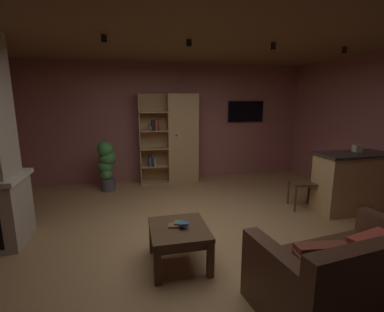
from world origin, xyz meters
name	(u,v)px	position (x,y,z in m)	size (l,w,h in m)	color
floor	(198,236)	(0.00, 0.00, -0.01)	(6.56, 5.81, 0.02)	#A37A4C
wall_back	(168,123)	(0.00, 2.93, 1.33)	(6.68, 0.06, 2.66)	#9E5B56
ceiling	(199,30)	(0.00, 0.00, 2.67)	(6.56, 5.81, 0.02)	brown
window_pane_back	(155,131)	(-0.29, 2.90, 1.15)	(0.72, 0.01, 0.74)	white
bookshelf_cabinet	(178,139)	(0.20, 2.66, 0.98)	(1.30, 0.41, 1.98)	tan
kitchen_bar_counter	(358,182)	(2.83, 0.28, 0.50)	(1.48, 0.58, 1.00)	tan
tissue_box	(357,149)	(2.80, 0.35, 1.06)	(0.12, 0.12, 0.11)	#BFB299
leather_couch	(347,278)	(0.95, -1.59, 0.30)	(1.68, 1.07, 0.84)	#4C2D1E
coffee_table	(179,234)	(-0.38, -0.59, 0.36)	(0.64, 0.70, 0.45)	#4C331E
table_book_0	(175,226)	(-0.42, -0.55, 0.46)	(0.14, 0.11, 0.02)	brown
table_book_1	(179,223)	(-0.37, -0.53, 0.48)	(0.10, 0.10, 0.02)	#387247
table_book_2	(184,224)	(-0.33, -0.62, 0.50)	(0.10, 0.08, 0.03)	#2D4C8C
dining_chair	(308,179)	(2.08, 0.56, 0.53)	(0.51, 0.51, 0.92)	#4C331E
potted_floor_plant	(106,163)	(-1.36, 2.32, 0.58)	(0.38, 0.37, 1.04)	#4C4C51
wall_mounted_tv	(246,112)	(1.90, 2.87, 1.57)	(0.89, 0.06, 0.50)	black
track_light_spot_1	(104,39)	(-1.12, 0.37, 2.59)	(0.07, 0.07, 0.09)	black
track_light_spot_2	(189,43)	(-0.05, 0.38, 2.59)	(0.07, 0.07, 0.09)	black
track_light_spot_3	(273,46)	(1.16, 0.34, 2.59)	(0.07, 0.07, 0.09)	black
track_light_spot_4	(344,50)	(2.37, 0.38, 2.59)	(0.07, 0.07, 0.09)	black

